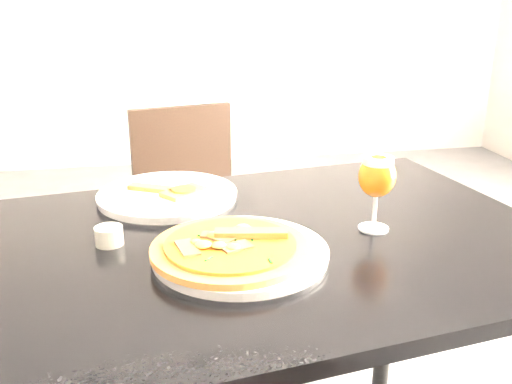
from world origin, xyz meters
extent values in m
cube|color=black|center=(0.03, -0.12, 0.73)|extent=(1.31, 0.97, 0.03)
cylinder|color=black|center=(-0.56, 0.13, 0.36)|extent=(0.05, 0.05, 0.72)
cylinder|color=black|center=(0.51, 0.29, 0.36)|extent=(0.05, 0.05, 0.72)
cube|color=black|center=(-0.02, 0.69, 0.41)|extent=(0.45, 0.45, 0.04)
cylinder|color=black|center=(-0.14, 0.51, 0.20)|extent=(0.03, 0.03, 0.39)
cylinder|color=black|center=(0.16, 0.57, 0.20)|extent=(0.03, 0.03, 0.39)
cylinder|color=black|center=(-0.21, 0.81, 0.20)|extent=(0.03, 0.03, 0.39)
cylinder|color=black|center=(0.10, 0.88, 0.20)|extent=(0.03, 0.03, 0.39)
cube|color=black|center=(-0.06, 0.86, 0.64)|extent=(0.36, 0.10, 0.38)
cylinder|color=white|center=(-0.01, -0.20, 0.76)|extent=(0.37, 0.37, 0.02)
cylinder|color=brown|center=(-0.03, -0.21, 0.77)|extent=(0.29, 0.29, 0.01)
cylinder|color=#A72D0D|center=(-0.03, -0.21, 0.78)|extent=(0.24, 0.24, 0.01)
cube|color=#4B3420|center=(0.00, -0.21, 0.79)|extent=(0.06, 0.03, 0.00)
cube|color=#4B3420|center=(-0.02, -0.16, 0.79)|extent=(0.04, 0.06, 0.00)
cube|color=#4B3420|center=(-0.09, -0.17, 0.79)|extent=(0.06, 0.06, 0.00)
cube|color=#4B3420|center=(-0.06, -0.23, 0.79)|extent=(0.06, 0.06, 0.00)
cube|color=#4B3420|center=(-0.02, -0.26, 0.79)|extent=(0.04, 0.06, 0.00)
ellipsoid|color=gold|center=(-0.02, -0.20, 0.79)|extent=(0.03, 0.03, 0.01)
ellipsoid|color=gold|center=(-0.03, -0.14, 0.79)|extent=(0.03, 0.03, 0.01)
ellipsoid|color=gold|center=(-0.05, -0.20, 0.79)|extent=(0.03, 0.03, 0.01)
ellipsoid|color=gold|center=(-0.10, -0.25, 0.79)|extent=(0.03, 0.03, 0.01)
ellipsoid|color=gold|center=(-0.03, -0.23, 0.79)|extent=(0.03, 0.03, 0.01)
ellipsoid|color=gold|center=(0.03, -0.25, 0.79)|extent=(0.03, 0.03, 0.01)
cube|color=#0B4110|center=(-0.03, -0.20, 0.79)|extent=(0.01, 0.02, 0.00)
cube|color=#0B4110|center=(-0.05, -0.17, 0.79)|extent=(0.01, 0.02, 0.00)
cube|color=#0B4110|center=(-0.09, -0.16, 0.79)|extent=(0.02, 0.01, 0.00)
cube|color=#0B4110|center=(-0.06, -0.21, 0.79)|extent=(0.02, 0.00, 0.00)
cube|color=#0B4110|center=(-0.09, -0.24, 0.79)|extent=(0.02, 0.01, 0.00)
cube|color=#0B4110|center=(-0.04, -0.23, 0.79)|extent=(0.01, 0.02, 0.00)
cube|color=#0B4110|center=(-0.02, -0.26, 0.79)|extent=(0.01, 0.02, 0.00)
cube|color=#0B4110|center=(0.03, -0.26, 0.79)|extent=(0.02, 0.01, 0.00)
cube|color=#0B4110|center=(0.00, -0.21, 0.79)|extent=(0.02, 0.00, 0.00)
cube|color=#0B4110|center=(0.02, -0.18, 0.79)|extent=(0.02, 0.01, 0.00)
cube|color=brown|center=(0.01, -0.21, 0.79)|extent=(0.14, 0.05, 0.01)
cylinder|color=white|center=(-0.13, 0.14, 0.76)|extent=(0.35, 0.35, 0.02)
cube|color=brown|center=(-0.16, 0.15, 0.77)|extent=(0.12, 0.08, 0.01)
cube|color=brown|center=(-0.10, 0.11, 0.77)|extent=(0.12, 0.11, 0.01)
cylinder|color=#A72D0D|center=(-0.10, 0.11, 0.78)|extent=(0.06, 0.06, 0.00)
cube|color=brown|center=(-0.06, -0.11, 0.75)|extent=(0.12, 0.03, 0.01)
cylinder|color=beige|center=(-0.25, -0.10, 0.77)|extent=(0.05, 0.05, 0.04)
cylinder|color=gold|center=(-0.25, -0.10, 0.78)|extent=(0.05, 0.05, 0.01)
cylinder|color=silver|center=(0.27, -0.12, 0.75)|extent=(0.06, 0.06, 0.00)
cylinder|color=silver|center=(0.27, -0.12, 0.79)|extent=(0.01, 0.01, 0.07)
ellipsoid|color=#984A0E|center=(0.27, -0.12, 0.86)|extent=(0.07, 0.07, 0.09)
cylinder|color=silver|center=(0.27, -0.12, 0.90)|extent=(0.06, 0.06, 0.01)
camera|label=1|loc=(-0.16, -1.13, 1.21)|focal=40.00mm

